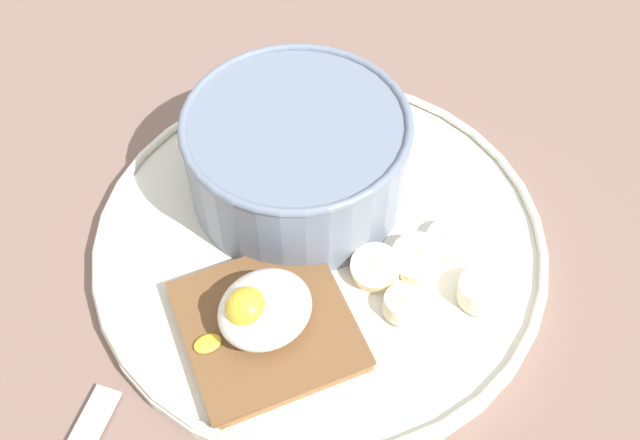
% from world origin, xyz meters
% --- Properties ---
extents(ground_plane, '(1.20, 1.20, 0.02)m').
position_xyz_m(ground_plane, '(0.00, 0.00, 0.01)').
color(ground_plane, '#785D53').
rests_on(ground_plane, ground).
extents(plate, '(0.31, 0.31, 0.02)m').
position_xyz_m(plate, '(0.00, 0.00, 0.03)').
color(plate, silver).
rests_on(plate, ground_plane).
extents(oatmeal_bowl, '(0.15, 0.15, 0.07)m').
position_xyz_m(oatmeal_bowl, '(-0.02, -0.04, 0.06)').
color(oatmeal_bowl, slate).
rests_on(oatmeal_bowl, plate).
extents(toast_slice, '(0.12, 0.12, 0.01)m').
position_xyz_m(toast_slice, '(0.07, 0.03, 0.04)').
color(toast_slice, brown).
rests_on(toast_slice, plate).
extents(poached_egg, '(0.07, 0.05, 0.04)m').
position_xyz_m(poached_egg, '(0.07, 0.03, 0.06)').
color(poached_egg, white).
rests_on(poached_egg, toast_slice).
extents(banana_slice_front, '(0.04, 0.04, 0.02)m').
position_xyz_m(banana_slice_front, '(-0.04, 0.06, 0.04)').
color(banana_slice_front, '#F2EBB1').
rests_on(banana_slice_front, plate).
extents(banana_slice_left, '(0.04, 0.04, 0.01)m').
position_xyz_m(banana_slice_left, '(-0.01, 0.08, 0.04)').
color(banana_slice_left, '#F1E7BE').
rests_on(banana_slice_left, plate).
extents(banana_slice_back, '(0.04, 0.04, 0.02)m').
position_xyz_m(banana_slice_back, '(-0.01, 0.05, 0.04)').
color(banana_slice_back, beige).
rests_on(banana_slice_back, plate).
extents(banana_slice_right, '(0.04, 0.04, 0.02)m').
position_xyz_m(banana_slice_right, '(-0.05, 0.10, 0.04)').
color(banana_slice_right, '#F6EDC5').
rests_on(banana_slice_right, plate).
extents(banana_slice_inner, '(0.04, 0.04, 0.01)m').
position_xyz_m(banana_slice_inner, '(-0.06, 0.06, 0.04)').
color(banana_slice_inner, '#F5E6C3').
rests_on(banana_slice_inner, plate).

